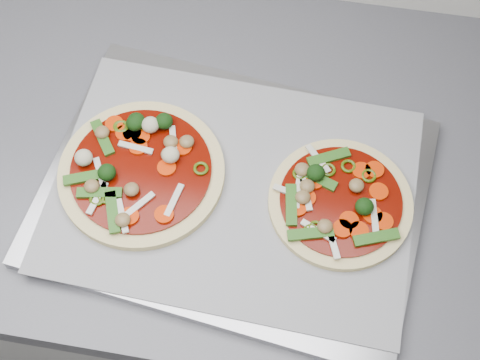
# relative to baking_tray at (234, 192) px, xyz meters

# --- Properties ---
(base_cabinet) EXTENTS (3.60, 0.60, 0.86)m
(base_cabinet) POSITION_rel_baking_tray_xyz_m (-0.31, 0.07, -0.48)
(base_cabinet) COLOR #B3B3B1
(base_cabinet) RESTS_ON ground
(countertop) EXTENTS (3.60, 0.60, 0.04)m
(countertop) POSITION_rel_baking_tray_xyz_m (-0.31, 0.07, -0.03)
(countertop) COLOR #58585F
(countertop) RESTS_ON base_cabinet
(baking_tray) EXTENTS (0.53, 0.42, 0.02)m
(baking_tray) POSITION_rel_baking_tray_xyz_m (0.00, 0.00, 0.00)
(baking_tray) COLOR gray
(baking_tray) RESTS_ON countertop
(parchment) EXTENTS (0.48, 0.36, 0.00)m
(parchment) POSITION_rel_baking_tray_xyz_m (0.00, 0.00, 0.01)
(parchment) COLOR gray
(parchment) RESTS_ON baking_tray
(pizza_left) EXTENTS (0.26, 0.26, 0.04)m
(pizza_left) POSITION_rel_baking_tray_xyz_m (-0.13, 0.00, 0.02)
(pizza_left) COLOR #ECD98C
(pizza_left) RESTS_ON parchment
(pizza_right) EXTENTS (0.19, 0.19, 0.03)m
(pizza_right) POSITION_rel_baking_tray_xyz_m (0.14, -0.00, 0.02)
(pizza_right) COLOR #ECD98C
(pizza_right) RESTS_ON parchment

